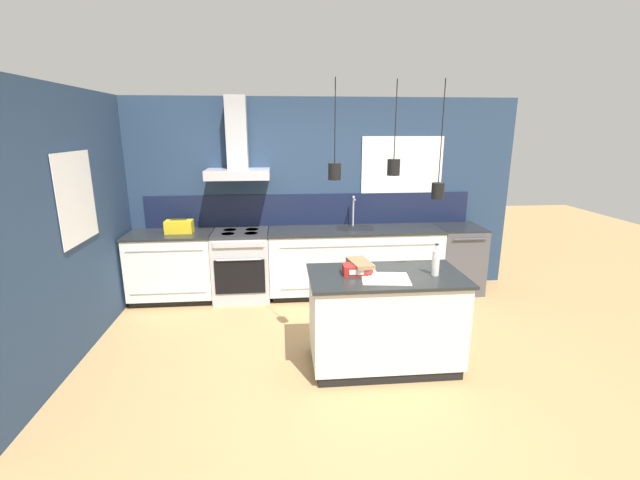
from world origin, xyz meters
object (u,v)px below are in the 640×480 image
bottle_on_island (436,262)px  book_stack (360,266)px  oven_range (242,265)px  dishwasher (457,259)px  red_supply_box (355,269)px  yellow_toolbox (179,227)px

bottle_on_island → book_stack: size_ratio=0.84×
oven_range → dishwasher: size_ratio=1.00×
red_supply_box → oven_range: bearing=123.7°
bottle_on_island → red_supply_box: size_ratio=1.36×
bottle_on_island → book_stack: bearing=165.6°
red_supply_box → yellow_toolbox: 2.65m
book_stack → yellow_toolbox: yellow_toolbox is taller
dishwasher → red_supply_box: 2.56m
oven_range → bottle_on_island: bearing=-44.6°
bottle_on_island → oven_range: bearing=135.4°
dishwasher → bottle_on_island: bottle_on_island is taller
book_stack → yellow_toolbox: (-2.02, 1.72, 0.03)m
dishwasher → yellow_toolbox: 3.75m
dishwasher → red_supply_box: bearing=-134.5°
bottle_on_island → yellow_toolbox: (-2.67, 1.89, -0.04)m
yellow_toolbox → red_supply_box: bearing=-42.5°
oven_range → book_stack: 2.18m
dishwasher → bottle_on_island: (-1.04, -1.89, 0.58)m
dishwasher → book_stack: bearing=-134.7°
dishwasher → red_supply_box: size_ratio=4.17×
bottle_on_island → yellow_toolbox: bearing=144.8°
book_stack → dishwasher: bearing=45.3°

